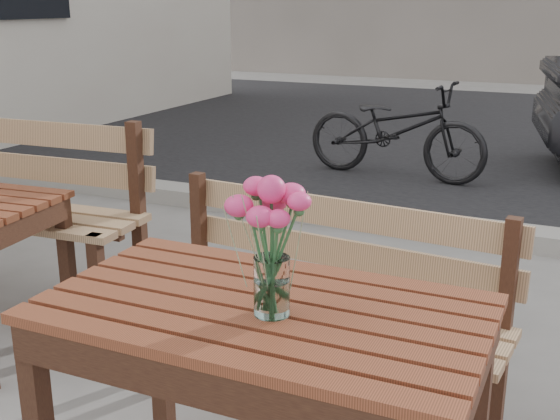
# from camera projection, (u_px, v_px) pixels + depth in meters

# --- Properties ---
(street) EXTENTS (30.00, 8.12, 0.12)m
(street) POSITION_uv_depth(u_px,v_px,m) (516.00, 169.00, 6.30)
(street) COLOR black
(street) RESTS_ON ground
(main_table) EXTENTS (1.16, 0.68, 0.72)m
(main_table) POSITION_uv_depth(u_px,v_px,m) (263.00, 344.00, 1.87)
(main_table) COLOR #582A17
(main_table) RESTS_ON ground
(main_bench) EXTENTS (1.38, 0.51, 0.84)m
(main_bench) POSITION_uv_depth(u_px,v_px,m) (327.00, 280.00, 2.54)
(main_bench) COLOR #856244
(main_bench) RESTS_ON ground
(main_vase) EXTENTS (0.20, 0.20, 0.36)m
(main_vase) POSITION_uv_depth(u_px,v_px,m) (272.00, 230.00, 1.71)
(main_vase) COLOR white
(main_vase) RESTS_ON main_table
(second_bench) EXTENTS (1.59, 0.56, 0.97)m
(second_bench) POSITION_uv_depth(u_px,v_px,m) (4.00, 187.00, 3.49)
(second_bench) COLOR #856244
(second_bench) RESTS_ON ground
(bicycle) EXTENTS (1.64, 0.71, 0.84)m
(bicycle) POSITION_uv_depth(u_px,v_px,m) (396.00, 130.00, 6.03)
(bicycle) COLOR black
(bicycle) RESTS_ON ground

